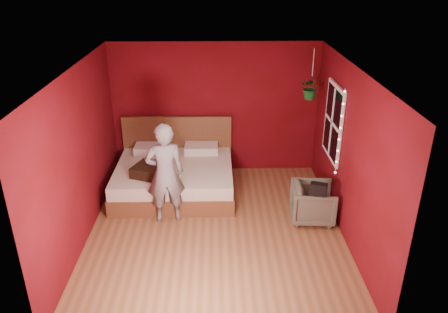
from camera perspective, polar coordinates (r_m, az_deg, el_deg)
floor at (r=7.12m, az=-1.07°, el=-9.56°), size 4.50×4.50×0.00m
room_walls at (r=6.33m, az=-1.19°, el=3.15°), size 4.04×4.54×2.62m
window at (r=7.50m, az=14.06°, el=4.38°), size 0.05×0.97×1.27m
fairy_lights at (r=7.02m, az=14.89°, el=2.90°), size 0.04×0.04×1.45m
bed at (r=8.20m, az=-6.41°, el=-2.33°), size 2.14×1.82×1.18m
person at (r=7.03m, az=-7.70°, el=-2.24°), size 0.68×0.51×1.70m
armchair at (r=7.36m, az=11.52°, el=-5.94°), size 0.74×0.72×0.63m
handbag at (r=6.94m, az=12.24°, el=-4.15°), size 0.29×0.21×0.18m
throw_pillow at (r=7.69m, az=-9.68°, el=-1.78°), size 0.67×0.67×0.18m
hanging_plant at (r=7.89m, az=11.31°, el=8.80°), size 0.43×0.39×0.89m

